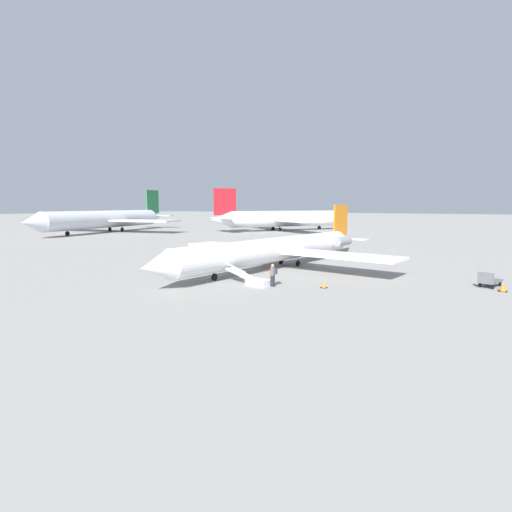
{
  "coord_description": "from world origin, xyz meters",
  "views": [
    {
      "loc": [
        33.9,
        19.22,
        6.14
      ],
      "look_at": [
        3.93,
        0.31,
        1.66
      ],
      "focal_mm": 28.0,
      "sensor_mm": 36.0,
      "label": 1
    }
  ],
  "objects_px": {
    "boarding_stairs": "(254,280)",
    "luggage_cart": "(490,281)",
    "airplane_main": "(280,249)",
    "airplane_far_right": "(284,219)",
    "passenger": "(273,274)",
    "airplane_taxiing_distant": "(108,219)"
  },
  "relations": [
    {
      "from": "boarding_stairs",
      "to": "luggage_cart",
      "type": "relative_size",
      "value": 1.7
    },
    {
      "from": "luggage_cart",
      "to": "airplane_main",
      "type": "bearing_deg",
      "value": -74.46
    },
    {
      "from": "airplane_far_right",
      "to": "passenger",
      "type": "height_order",
      "value": "airplane_far_right"
    },
    {
      "from": "airplane_far_right",
      "to": "airplane_taxiing_distant",
      "type": "bearing_deg",
      "value": 162.57
    },
    {
      "from": "luggage_cart",
      "to": "passenger",
      "type": "bearing_deg",
      "value": -42.24
    },
    {
      "from": "airplane_far_right",
      "to": "passenger",
      "type": "relative_size",
      "value": 20.13
    },
    {
      "from": "boarding_stairs",
      "to": "airplane_taxiing_distant",
      "type": "bearing_deg",
      "value": -22.2
    },
    {
      "from": "boarding_stairs",
      "to": "airplane_main",
      "type": "bearing_deg",
      "value": -66.62
    },
    {
      "from": "airplane_far_right",
      "to": "boarding_stairs",
      "type": "bearing_deg",
      "value": -121.03
    },
    {
      "from": "airplane_far_right",
      "to": "passenger",
      "type": "bearing_deg",
      "value": -119.8
    },
    {
      "from": "airplane_taxiing_distant",
      "to": "boarding_stairs",
      "type": "height_order",
      "value": "airplane_taxiing_distant"
    },
    {
      "from": "airplane_taxiing_distant",
      "to": "luggage_cart",
      "type": "xyz_separation_m",
      "value": [
        25.56,
        77.8,
        -2.63
      ]
    },
    {
      "from": "passenger",
      "to": "airplane_far_right",
      "type": "bearing_deg",
      "value": -55.63
    },
    {
      "from": "airplane_main",
      "to": "airplane_taxiing_distant",
      "type": "relative_size",
      "value": 0.71
    },
    {
      "from": "airplane_main",
      "to": "airplane_far_right",
      "type": "height_order",
      "value": "airplane_far_right"
    },
    {
      "from": "airplane_main",
      "to": "luggage_cart",
      "type": "height_order",
      "value": "airplane_main"
    },
    {
      "from": "luggage_cart",
      "to": "airplane_taxiing_distant",
      "type": "bearing_deg",
      "value": -92.27
    },
    {
      "from": "airplane_taxiing_distant",
      "to": "luggage_cart",
      "type": "distance_m",
      "value": 81.93
    },
    {
      "from": "airplane_taxiing_distant",
      "to": "boarding_stairs",
      "type": "relative_size",
      "value": 10.89
    },
    {
      "from": "airplane_main",
      "to": "boarding_stairs",
      "type": "bearing_deg",
      "value": 23.38
    },
    {
      "from": "airplane_far_right",
      "to": "luggage_cart",
      "type": "xyz_separation_m",
      "value": [
        52.31,
        45.88,
        -2.55
      ]
    },
    {
      "from": "airplane_far_right",
      "to": "boarding_stairs",
      "type": "distance_m",
      "value": 68.36
    }
  ]
}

